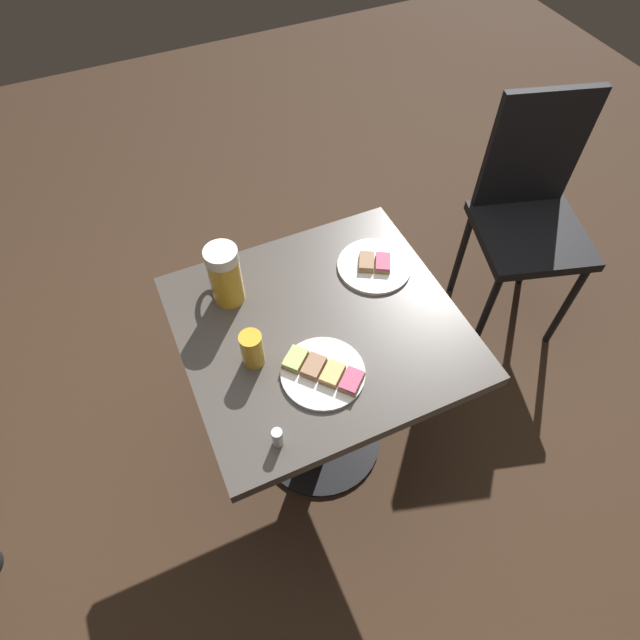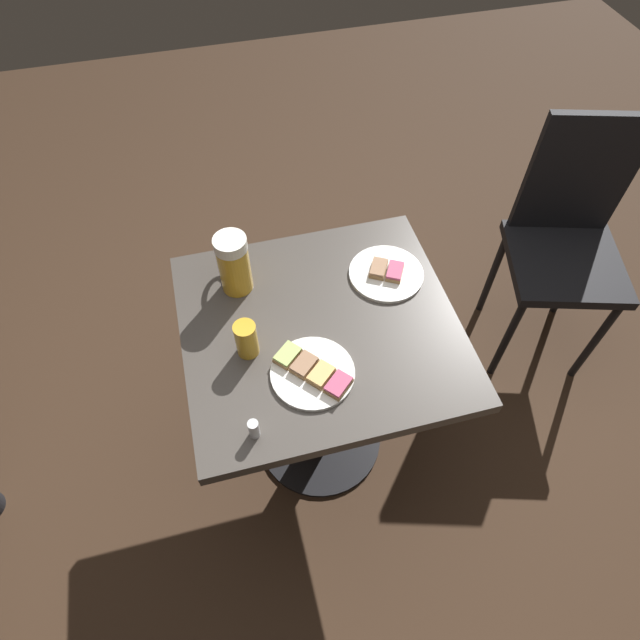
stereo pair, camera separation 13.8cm
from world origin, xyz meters
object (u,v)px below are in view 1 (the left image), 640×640
Objects in this scene: plate_far at (374,265)px; beer_glass_small at (252,349)px; plate_near at (323,372)px; beer_mug at (224,274)px; cafe_chair at (530,207)px; salt_shaker at (277,437)px.

plate_far is 0.45m from beer_glass_small.
beer_mug is at bearing 21.86° from plate_near.
plate_near is 0.18m from beer_glass_small.
beer_mug is 0.19× the size of cafe_chair.
cafe_chair is (0.42, -1.01, -0.18)m from plate_near.
beer_glass_small is 0.11× the size of cafe_chair.
salt_shaker is at bearing 173.68° from beer_glass_small.
beer_glass_small is (-0.22, 0.01, -0.04)m from beer_mug.
plate_far is at bearing -46.78° from plate_near.
salt_shaker is at bearing 175.74° from beer_mug.
plate_near is 0.38m from plate_far.
beer_glass_small is at bearing -6.32° from salt_shaker.
cafe_chair is at bearing -85.40° from beer_mug.
cafe_chair is at bearing -77.68° from plate_far.
salt_shaker is (-0.12, 0.17, 0.02)m from plate_near.
plate_near is 3.79× the size of salt_shaker.
beer_mug is 1.74× the size of beer_glass_small.
beer_glass_small is at bearing 110.39° from plate_far.
beer_mug is 0.46m from salt_shaker.
plate_far is 3.81× the size of salt_shaker.
plate_near is 2.00× the size of beer_glass_small.
beer_glass_small is (-0.16, 0.42, 0.04)m from plate_far.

